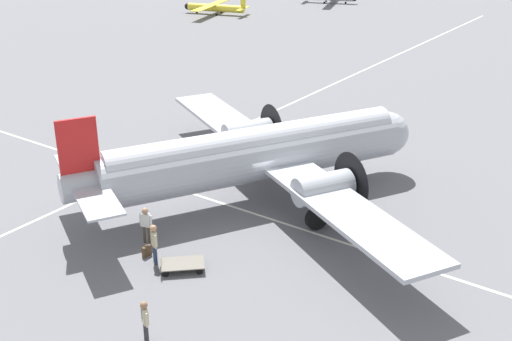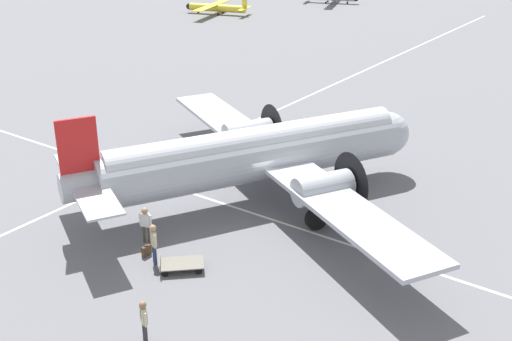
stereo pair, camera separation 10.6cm
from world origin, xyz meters
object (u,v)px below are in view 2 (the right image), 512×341
suitcase_near_door (146,251)px  light_aircraft_taxiing (215,7)px  ramp_agent (154,240)px  airliner_main (263,153)px  crew_foreground (144,317)px  baggage_cart (181,264)px  passenger_boarding (146,221)px

suitcase_near_door → light_aircraft_taxiing: size_ratio=0.05×
ramp_agent → light_aircraft_taxiing: (48.57, 35.77, -0.22)m
airliner_main → suitcase_near_door: airliner_main is taller
suitcase_near_door → crew_foreground: bearing=-136.0°
ramp_agent → baggage_cart: (0.23, -1.25, -0.81)m
airliner_main → baggage_cart: (-7.50, -1.15, -2.16)m
light_aircraft_taxiing → passenger_boarding: bearing=109.6°
crew_foreground → ramp_agent: bearing=-20.2°
ramp_agent → passenger_boarding: bearing=-1.1°
ramp_agent → baggage_cart: ramp_agent is taller
passenger_boarding → ramp_agent: (-1.01, -1.45, 0.03)m
airliner_main → baggage_cart: size_ratio=10.61×
crew_foreground → baggage_cart: bearing=-34.0°
ramp_agent → suitcase_near_door: ramp_agent is taller
passenger_boarding → light_aircraft_taxiing: 58.66m
suitcase_near_door → light_aircraft_taxiing: bearing=36.0°
passenger_boarding → suitcase_near_door: passenger_boarding is taller
crew_foreground → ramp_agent: 5.14m
passenger_boarding → suitcase_near_door: (-0.80, -0.76, -0.82)m
passenger_boarding → light_aircraft_taxiing: (47.57, 34.32, -0.19)m
passenger_boarding → crew_foreground: bearing=-62.0°
airliner_main → light_aircraft_taxiing: bearing=70.3°
airliner_main → crew_foreground: bearing=-135.6°
passenger_boarding → ramp_agent: ramp_agent is taller
crew_foreground → passenger_boarding: passenger_boarding is taller
airliner_main → crew_foreground: airliner_main is taller
crew_foreground → passenger_boarding: 6.85m
airliner_main → baggage_cart: bearing=-142.2°
airliner_main → baggage_cart: 7.89m
suitcase_near_door → baggage_cart: size_ratio=0.25×
airliner_main → ramp_agent: (-7.73, 0.10, -1.35)m
light_aircraft_taxiing → airliner_main: bearing=115.1°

